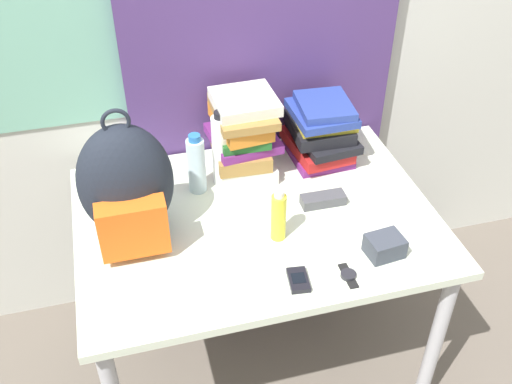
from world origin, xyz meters
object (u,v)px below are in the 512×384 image
(cell_phone, at_px, (298,280))
(sunglasses_case, at_px, (323,200))
(book_stack_center, at_px, (320,131))
(sports_bottle, at_px, (222,150))
(water_bottle, at_px, (196,165))
(backpack, at_px, (126,186))
(sunscreen_bottle, at_px, (279,216))
(camera_pouch, at_px, (385,246))
(book_stack_left, at_px, (242,135))
(wristwatch, at_px, (348,275))

(cell_phone, distance_m, sunglasses_case, 0.37)
(book_stack_center, relative_size, sports_bottle, 1.05)
(water_bottle, height_order, sports_bottle, sports_bottle)
(backpack, distance_m, book_stack_center, 0.76)
(sunscreen_bottle, relative_size, camera_pouch, 1.60)
(cell_phone, bearing_deg, book_stack_left, 91.74)
(book_stack_center, distance_m, cell_phone, 0.66)
(sunscreen_bottle, xyz_separation_m, sunglasses_case, (0.19, 0.12, -0.07))
(wristwatch, bearing_deg, water_bottle, 123.60)
(book_stack_left, distance_m, wristwatch, 0.65)
(book_stack_center, height_order, cell_phone, book_stack_center)
(water_bottle, height_order, sunglasses_case, water_bottle)
(water_bottle, distance_m, sunscreen_bottle, 0.37)
(sunglasses_case, xyz_separation_m, camera_pouch, (0.10, -0.28, 0.01))
(water_bottle, bearing_deg, backpack, -144.37)
(book_stack_left, distance_m, water_bottle, 0.20)
(backpack, relative_size, wristwatch, 4.39)
(backpack, height_order, sunglasses_case, backpack)
(sunscreen_bottle, distance_m, wristwatch, 0.28)
(book_stack_left, bearing_deg, wristwatch, -74.67)
(book_stack_left, height_order, sports_bottle, book_stack_left)
(backpack, height_order, sports_bottle, backpack)
(sports_bottle, bearing_deg, sunscreen_bottle, -72.55)
(backpack, bearing_deg, book_stack_left, 31.28)
(water_bottle, xyz_separation_m, sports_bottle, (0.09, 0.02, 0.03))
(wristwatch, bearing_deg, sports_bottle, 114.89)
(backpack, height_order, sunscreen_bottle, backpack)
(backpack, xyz_separation_m, wristwatch, (0.59, -0.35, -0.18))
(sports_bottle, height_order, camera_pouch, sports_bottle)
(camera_pouch, bearing_deg, water_bottle, 136.48)
(backpack, xyz_separation_m, camera_pouch, (0.73, -0.29, -0.16))
(book_stack_left, xyz_separation_m, camera_pouch, (0.31, -0.55, -0.11))
(book_stack_left, xyz_separation_m, sunglasses_case, (0.21, -0.27, -0.13))
(backpack, height_order, book_stack_center, backpack)
(book_stack_left, xyz_separation_m, water_bottle, (-0.18, -0.08, -0.04))
(cell_phone, relative_size, wristwatch, 0.98)
(cell_phone, xyz_separation_m, wristwatch, (0.15, -0.02, -0.00))
(book_stack_left, distance_m, book_stack_center, 0.29)
(book_stack_left, bearing_deg, water_bottle, -155.12)
(sunglasses_case, bearing_deg, book_stack_center, 73.26)
(cell_phone, height_order, wristwatch, cell_phone)
(sunglasses_case, height_order, camera_pouch, camera_pouch)
(water_bottle, bearing_deg, book_stack_left, 24.88)
(water_bottle, distance_m, wristwatch, 0.64)
(backpack, distance_m, sports_bottle, 0.39)
(book_stack_center, bearing_deg, water_bottle, -169.81)
(water_bottle, xyz_separation_m, sunscreen_bottle, (0.20, -0.31, -0.02))
(book_stack_left, distance_m, sports_bottle, 0.11)
(cell_phone, bearing_deg, backpack, 142.47)
(sports_bottle, height_order, sunscreen_bottle, sports_bottle)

